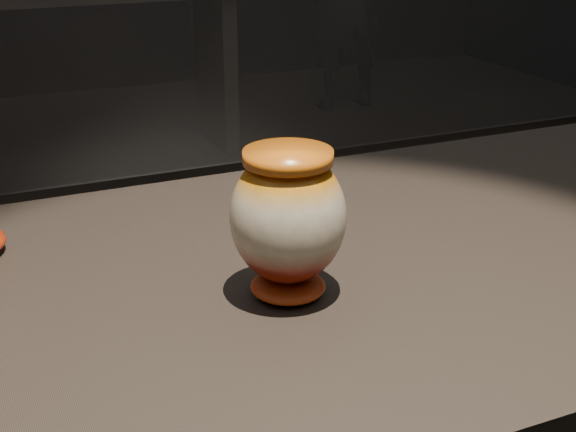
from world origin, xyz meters
The scene contains 2 objects.
main_vase centered at (0.03, -0.07, 1.00)m, with size 0.17×0.17×0.19m.
back_shelf centered at (0.28, 3.40, 0.64)m, with size 2.00×0.60×0.90m.
Camera 1 is at (-0.33, -0.87, 1.37)m, focal length 50.00 mm.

